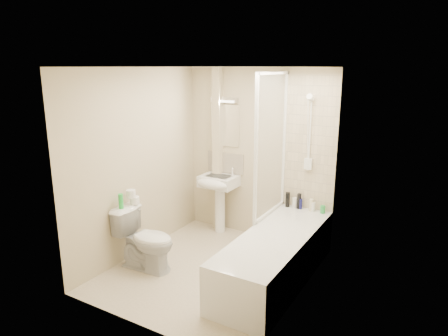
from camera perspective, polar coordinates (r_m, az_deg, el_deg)
The scene contains 26 objects.
floor at distance 5.01m, azimuth -1.83°, elevation -14.38°, with size 2.50×2.50×0.00m, color beige.
wall_back at distance 5.63m, azimuth 4.85°, elevation 1.87°, with size 2.20×0.02×2.40m, color #C9B696.
wall_left at distance 5.21m, azimuth -12.23°, elevation 0.60°, with size 0.02×2.50×2.40m, color #C9B696.
wall_right at distance 4.10m, azimuth 11.19°, elevation -3.03°, with size 0.02×2.50×2.40m, color #C9B696.
ceiling at distance 4.40m, azimuth -2.08°, elevation 14.24°, with size 2.20×2.50×0.02m, color white.
tile_back at distance 5.30m, azimuth 12.18°, elevation 3.32°, with size 0.70×0.01×1.75m, color beige.
tile_right at distance 4.23m, azimuth 12.08°, elevation 0.61°, with size 0.01×2.10×1.75m, color beige.
pipe_boxing at distance 5.86m, azimuth -0.89°, elevation 2.42°, with size 0.12×0.12×2.40m, color #C9B696.
splashback at distance 5.89m, azimuth 0.20°, elevation 0.79°, with size 0.60×0.01×0.30m, color beige.
mirror at distance 5.79m, azimuth 0.20°, elevation 6.09°, with size 0.46×0.01×0.60m, color white.
strip_light at distance 5.73m, azimuth 0.08°, elevation 9.73°, with size 0.42×0.07×0.07m, color silver.
bathtub at distance 4.73m, azimuth 7.39°, elevation -12.38°, with size 0.70×2.10×0.55m.
shower_screen at distance 5.01m, azimuth 6.81°, elevation 3.21°, with size 0.04×0.92×1.80m.
shower_fixture at distance 5.24m, azimuth 12.08°, elevation 4.54°, with size 0.10×0.16×0.99m.
pedestal_sink at distance 5.79m, azimuth -0.92°, elevation -2.88°, with size 0.51×0.48×0.99m.
bottle_black_a at distance 5.50m, azimuth 9.08°, elevation -4.48°, with size 0.06×0.06×0.20m, color black.
bottle_white_a at distance 5.48m, azimuth 10.05°, elevation -4.93°, with size 0.06×0.06×0.14m, color white.
bottle_black_b at distance 5.45m, azimuth 10.67°, elevation -4.70°, with size 0.05×0.05×0.21m, color black.
bottle_blue at distance 5.45m, azimuth 10.87°, elevation -5.08°, with size 0.05×0.05×0.14m, color navy.
bottle_cream at distance 5.41m, azimuth 12.35°, elevation -5.19°, with size 0.05×0.05×0.16m, color #F5EBBD.
bottle_white_b at distance 5.41m, azimuth 12.61°, elevation -5.44°, with size 0.05×0.05×0.12m, color white.
bottle_green at distance 5.38m, azimuth 13.93°, elevation -5.76°, with size 0.06×0.06×0.10m, color green.
toilet at distance 4.99m, azimuth -11.13°, elevation -9.96°, with size 0.76×0.47×0.75m, color white.
toilet_roll_lower at distance 5.07m, azimuth -12.65°, elevation -4.53°, with size 0.12×0.12×0.09m, color white.
toilet_roll_upper at distance 5.02m, azimuth -13.16°, elevation -3.60°, with size 0.11×0.11×0.10m, color white.
green_bottle at distance 4.94m, azimuth -14.52°, elevation -4.62°, with size 0.06×0.06×0.18m, color green.
Camera 1 is at (2.35, -3.72, 2.40)m, focal length 32.00 mm.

